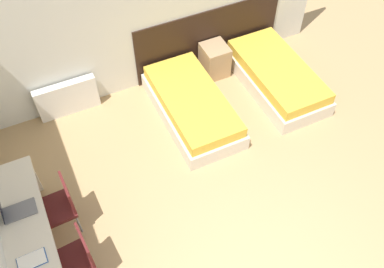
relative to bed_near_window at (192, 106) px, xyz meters
name	(u,v)px	position (x,y,z in m)	size (l,w,h in m)	color
wall_back	(139,12)	(-0.35, 1.01, 1.14)	(6.05, 0.05, 2.70)	silver
headboard_panel	(208,39)	(0.75, 0.97, 0.32)	(2.54, 0.03, 1.07)	black
bed_near_window	(192,106)	(0.00, 0.00, 0.00)	(0.93, 1.88, 0.44)	beige
bed_near_door	(277,77)	(1.51, 0.00, 0.00)	(0.93, 1.88, 0.44)	beige
nightstand	(215,60)	(0.75, 0.73, 0.06)	(0.40, 0.43, 0.55)	tan
radiator	(68,98)	(-1.67, 0.89, 0.08)	(0.93, 0.12, 0.58)	silver
desk	(30,240)	(-2.63, -1.36, 0.37)	(0.51, 2.08, 0.74)	beige
chair_near_laptop	(59,205)	(-2.23, -0.99, 0.27)	(0.45, 0.45, 0.85)	#511919
chair_near_notebook	(76,258)	(-2.23, -1.73, 0.27)	(0.47, 0.47, 0.85)	#511919
laptop	(13,210)	(-2.68, -1.06, 0.60)	(0.37, 0.22, 0.37)	slate
open_notebook	(32,260)	(-2.63, -1.69, 0.53)	(0.30, 0.19, 0.02)	#1E4793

